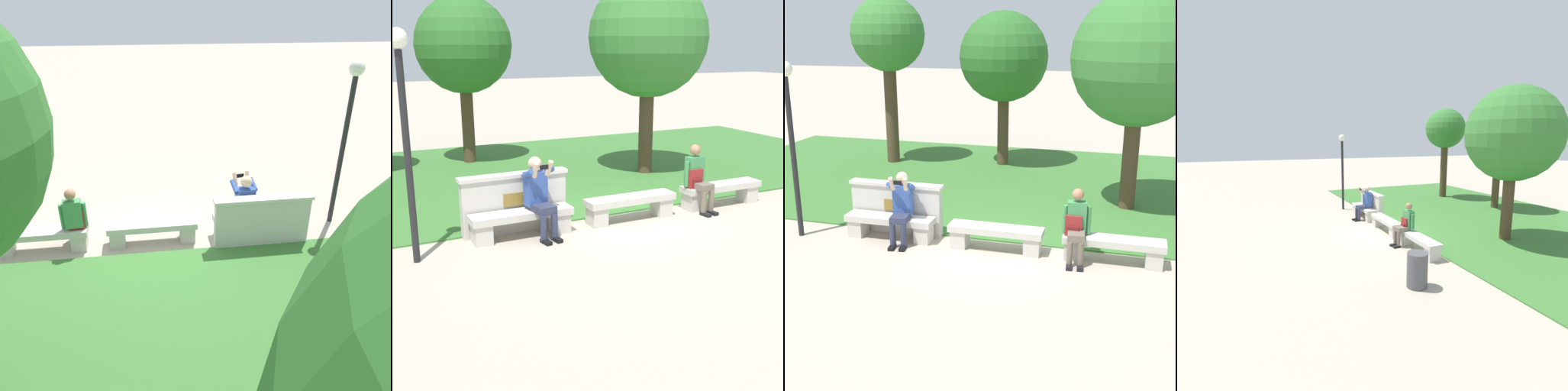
% 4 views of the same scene
% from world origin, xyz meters
% --- Properties ---
extents(ground_plane, '(80.00, 80.00, 0.00)m').
position_xyz_m(ground_plane, '(0.00, 0.00, 0.00)').
color(ground_plane, '#B2A593').
extents(grass_strip, '(17.82, 8.00, 0.03)m').
position_xyz_m(grass_strip, '(0.00, 4.38, 0.01)').
color(grass_strip, '#3D7533').
rests_on(grass_strip, ground).
extents(bench_main, '(1.70, 0.40, 0.45)m').
position_xyz_m(bench_main, '(-2.06, 0.00, 0.29)').
color(bench_main, beige).
rests_on(bench_main, ground).
extents(bench_near, '(1.70, 0.40, 0.45)m').
position_xyz_m(bench_near, '(0.00, 0.00, 0.29)').
color(bench_near, beige).
rests_on(bench_near, ground).
extents(bench_mid, '(1.70, 0.40, 0.45)m').
position_xyz_m(bench_mid, '(2.06, 0.00, 0.29)').
color(bench_mid, beige).
rests_on(bench_mid, ground).
extents(backrest_wall_with_plaque, '(1.86, 0.24, 1.01)m').
position_xyz_m(backrest_wall_with_plaque, '(-2.06, 0.34, 0.52)').
color(backrest_wall_with_plaque, beige).
rests_on(backrest_wall_with_plaque, ground).
extents(person_photographer, '(0.51, 0.76, 1.32)m').
position_xyz_m(person_photographer, '(-1.77, -0.08, 0.74)').
color(person_photographer, black).
rests_on(person_photographer, ground).
extents(person_distant, '(0.48, 0.70, 1.26)m').
position_xyz_m(person_distant, '(1.43, -0.07, 0.67)').
color(person_distant, black).
rests_on(person_distant, ground).
extents(backpack, '(0.28, 0.24, 0.43)m').
position_xyz_m(backpack, '(1.37, -0.02, 0.63)').
color(backpack, maroon).
rests_on(backpack, bench_mid).
extents(tree_behind_wall, '(2.05, 2.05, 4.67)m').
position_xyz_m(tree_behind_wall, '(-4.50, 5.58, 3.55)').
color(tree_behind_wall, '#4C3826').
rests_on(tree_behind_wall, ground).
extents(tree_left_background, '(2.78, 2.78, 4.62)m').
position_xyz_m(tree_left_background, '(2.21, 3.04, 3.20)').
color(tree_left_background, '#4C3826').
rests_on(tree_left_background, ground).
extents(tree_right_background, '(2.44, 2.44, 4.27)m').
position_xyz_m(tree_right_background, '(-1.33, 6.12, 3.02)').
color(tree_right_background, '#4C3826').
rests_on(tree_right_background, ground).
extents(lamp_post, '(0.28, 0.28, 3.28)m').
position_xyz_m(lamp_post, '(-3.79, -0.31, 2.19)').
color(lamp_post, black).
rests_on(lamp_post, ground).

